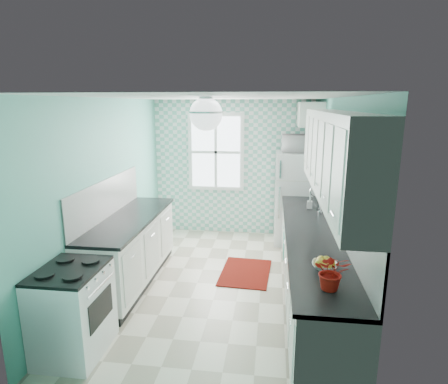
# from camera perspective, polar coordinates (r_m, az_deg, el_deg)

# --- Properties ---
(floor) EXTENTS (3.00, 4.40, 0.02)m
(floor) POSITION_cam_1_polar(r_m,az_deg,el_deg) (5.32, -0.91, -13.95)
(floor) COLOR #EEE1C8
(floor) RESTS_ON ground
(ceiling) EXTENTS (3.00, 4.40, 0.02)m
(ceiling) POSITION_cam_1_polar(r_m,az_deg,el_deg) (4.73, -1.03, 14.34)
(ceiling) COLOR white
(ceiling) RESTS_ON wall_back
(wall_back) EXTENTS (3.00, 0.02, 2.50)m
(wall_back) POSITION_cam_1_polar(r_m,az_deg,el_deg) (7.02, 1.67, 3.68)
(wall_back) COLOR #61BEAB
(wall_back) RESTS_ON floor
(wall_front) EXTENTS (3.00, 0.02, 2.50)m
(wall_front) POSITION_cam_1_polar(r_m,az_deg,el_deg) (2.82, -7.66, -11.49)
(wall_front) COLOR #61BEAB
(wall_front) RESTS_ON floor
(wall_left) EXTENTS (0.02, 4.40, 2.50)m
(wall_left) POSITION_cam_1_polar(r_m,az_deg,el_deg) (5.30, -17.34, -0.11)
(wall_left) COLOR #61BEAB
(wall_left) RESTS_ON floor
(wall_right) EXTENTS (0.02, 4.40, 2.50)m
(wall_right) POSITION_cam_1_polar(r_m,az_deg,el_deg) (4.89, 16.83, -1.18)
(wall_right) COLOR #61BEAB
(wall_right) RESTS_ON floor
(accent_wall) EXTENTS (3.00, 0.01, 2.50)m
(accent_wall) POSITION_cam_1_polar(r_m,az_deg,el_deg) (7.00, 1.65, 3.65)
(accent_wall) COLOR #6EBDA7
(accent_wall) RESTS_ON wall_back
(window) EXTENTS (1.04, 0.05, 1.44)m
(window) POSITION_cam_1_polar(r_m,az_deg,el_deg) (6.97, -1.24, 6.10)
(window) COLOR white
(window) RESTS_ON wall_back
(backsplash_right) EXTENTS (0.02, 3.60, 0.51)m
(backsplash_right) POSITION_cam_1_polar(r_m,az_deg,el_deg) (4.52, 17.30, -3.11)
(backsplash_right) COLOR white
(backsplash_right) RESTS_ON wall_right
(backsplash_left) EXTENTS (0.02, 2.15, 0.51)m
(backsplash_left) POSITION_cam_1_polar(r_m,az_deg,el_deg) (5.24, -17.41, -0.90)
(backsplash_left) COLOR white
(backsplash_left) RESTS_ON wall_left
(upper_cabinets_right) EXTENTS (0.33, 3.20, 0.90)m
(upper_cabinets_right) POSITION_cam_1_polar(r_m,az_deg,el_deg) (4.16, 16.34, 5.51)
(upper_cabinets_right) COLOR white
(upper_cabinets_right) RESTS_ON wall_right
(upper_cabinet_fridge) EXTENTS (0.40, 0.74, 0.40)m
(upper_cabinet_fridge) POSITION_cam_1_polar(r_m,az_deg,el_deg) (6.53, 13.03, 11.45)
(upper_cabinet_fridge) COLOR white
(upper_cabinet_fridge) RESTS_ON wall_right
(ceiling_light) EXTENTS (0.34, 0.34, 0.35)m
(ceiling_light) POSITION_cam_1_polar(r_m,az_deg,el_deg) (3.94, -2.76, 11.81)
(ceiling_light) COLOR silver
(ceiling_light) RESTS_ON ceiling
(base_cabinets_right) EXTENTS (0.60, 3.60, 0.90)m
(base_cabinets_right) POSITION_cam_1_polar(r_m,az_deg,el_deg) (4.74, 13.16, -11.71)
(base_cabinets_right) COLOR white
(base_cabinets_right) RESTS_ON floor
(countertop_right) EXTENTS (0.63, 3.60, 0.04)m
(countertop_right) POSITION_cam_1_polar(r_m,az_deg,el_deg) (4.56, 13.29, -6.34)
(countertop_right) COLOR black
(countertop_right) RESTS_ON base_cabinets_right
(base_cabinets_left) EXTENTS (0.60, 2.15, 0.90)m
(base_cabinets_left) POSITION_cam_1_polar(r_m,az_deg,el_deg) (5.35, -14.02, -8.76)
(base_cabinets_left) COLOR white
(base_cabinets_left) RESTS_ON floor
(countertop_left) EXTENTS (0.63, 2.15, 0.04)m
(countertop_left) POSITION_cam_1_polar(r_m,az_deg,el_deg) (5.19, -14.16, -3.96)
(countertop_left) COLOR black
(countertop_left) RESTS_ON base_cabinets_left
(fridge) EXTENTS (0.70, 0.70, 1.62)m
(fridge) POSITION_cam_1_polar(r_m,az_deg,el_deg) (6.69, 10.79, -0.91)
(fridge) COLOR white
(fridge) RESTS_ON floor
(stove) EXTENTS (0.59, 0.73, 0.88)m
(stove) POSITION_cam_1_polar(r_m,az_deg,el_deg) (4.11, -22.02, -16.30)
(stove) COLOR white
(stove) RESTS_ON floor
(sink) EXTENTS (0.44, 0.37, 0.53)m
(sink) POSITION_cam_1_polar(r_m,az_deg,el_deg) (5.29, 12.70, -3.40)
(sink) COLOR silver
(sink) RESTS_ON countertop_right
(rug) EXTENTS (0.75, 1.03, 0.02)m
(rug) POSITION_cam_1_polar(r_m,az_deg,el_deg) (5.63, 3.29, -12.12)
(rug) COLOR #6B1304
(rug) RESTS_ON floor
(dish_towel) EXTENTS (0.05, 0.22, 0.34)m
(dish_towel) POSITION_cam_1_polar(r_m,az_deg,el_deg) (5.37, 9.10, -8.10)
(dish_towel) COLOR #53B3AC
(dish_towel) RESTS_ON base_cabinets_right
(fruit_bowl) EXTENTS (0.26, 0.26, 0.06)m
(fruit_bowl) POSITION_cam_1_polar(r_m,az_deg,el_deg) (3.64, 15.07, -10.79)
(fruit_bowl) COLOR white
(fruit_bowl) RESTS_ON countertop_right
(potted_plant) EXTENTS (0.31, 0.27, 0.31)m
(potted_plant) POSITION_cam_1_polar(r_m,az_deg,el_deg) (3.23, 16.12, -11.58)
(potted_plant) COLOR #BA2039
(potted_plant) RESTS_ON countertop_right
(soap_bottle) EXTENTS (0.08, 0.08, 0.16)m
(soap_bottle) POSITION_cam_1_polar(r_m,az_deg,el_deg) (5.57, 12.94, -1.63)
(soap_bottle) COLOR #8AAFBA
(soap_bottle) RESTS_ON countertop_right
(microwave) EXTENTS (0.54, 0.37, 0.30)m
(microwave) POSITION_cam_1_polar(r_m,az_deg,el_deg) (6.52, 11.16, 7.27)
(microwave) COLOR white
(microwave) RESTS_ON fridge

